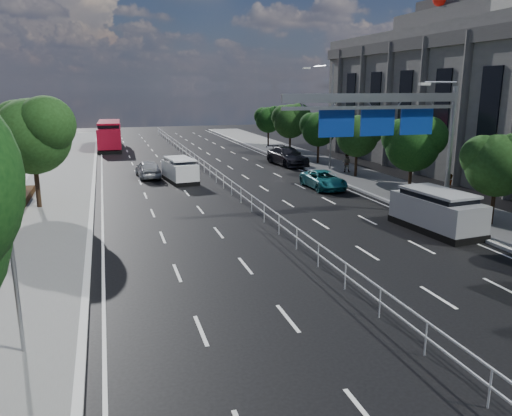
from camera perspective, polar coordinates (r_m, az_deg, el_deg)
name	(u,v)px	position (r m, az deg, el deg)	size (l,w,h in m)	color
ground	(366,307)	(17.36, 12.51, -11.03)	(160.00, 160.00, 0.00)	black
kerb_near	(82,345)	(15.41, -19.27, -14.55)	(0.25, 140.00, 0.15)	silver
median_fence	(218,177)	(37.61, -4.34, 3.50)	(0.05, 85.00, 1.02)	silver
overhead_gantry	(391,117)	(27.94, 15.22, 10.04)	(10.24, 0.38, 7.45)	gray
streetlight_far	(328,110)	(43.79, 8.29, 11.01)	(2.78, 2.40, 9.00)	gray
civic_hall	(491,97)	(47.71, 25.31, 11.36)	(14.40, 36.00, 14.35)	slate
near_tree_back	(33,132)	(31.96, -24.15, 7.94)	(4.84, 4.51, 6.69)	black
far_tree_c	(499,162)	(28.45, 25.99, 4.77)	(3.52, 3.28, 4.94)	black
far_tree_d	(414,142)	(34.25, 17.56, 7.25)	(3.85, 3.59, 5.34)	black
far_tree_e	(358,133)	(40.64, 11.58, 8.34)	(3.63, 3.38, 5.13)	black
far_tree_f	(319,127)	(47.36, 7.24, 9.16)	(3.52, 3.28, 5.02)	black
far_tree_g	(291,119)	(54.26, 4.00, 10.08)	(3.96, 3.69, 5.45)	black
far_tree_h	(269,118)	(61.34, 1.46, 10.21)	(3.41, 3.18, 4.91)	black
white_minivan	(180,170)	(38.91, -8.70, 4.30)	(2.40, 4.47, 1.85)	black
red_bus	(110,134)	(61.77, -16.38, 8.07)	(2.94, 10.84, 3.22)	black
near_car_silver	(148,169)	(41.24, -12.24, 4.41)	(1.70, 4.22, 1.44)	#A3A5AA
near_car_dark	(107,138)	(68.48, -16.67, 7.72)	(1.46, 4.19, 1.38)	black
silver_minivan	(437,211)	(26.85, 19.96, -0.34)	(2.59, 5.22, 2.10)	black
parked_car_teal	(323,180)	(36.24, 7.72, 3.21)	(2.11, 4.59, 1.27)	#165C64
parked_car_dark	(287,156)	(47.01, 3.59, 5.94)	(2.31, 5.68, 1.65)	black
pedestrian_a	(448,189)	(32.65, 21.08, 2.05)	(0.69, 0.45, 1.88)	gray
pedestrian_b	(346,163)	(42.80, 10.30, 5.11)	(0.76, 0.59, 1.57)	gray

